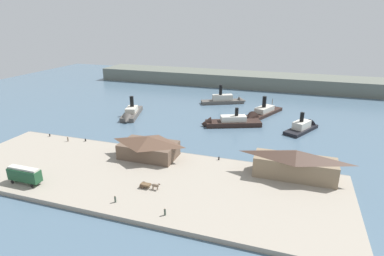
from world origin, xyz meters
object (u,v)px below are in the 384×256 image
at_px(horse_cart, 149,185).
at_px(pedestrian_near_east_shed, 165,212).
at_px(mooring_post_east, 50,135).
at_px(ferry_mid_harbor, 227,100).
at_px(ferry_outer_harbor, 226,122).
at_px(pedestrian_by_tram, 115,199).
at_px(ferry_shed_customs_shed, 295,164).
at_px(mooring_post_center_west, 120,144).
at_px(ferry_approaching_west, 260,113).
at_px(mooring_post_west, 85,140).
at_px(ferry_near_quay, 131,114).
at_px(ferry_shed_central_terminal, 149,147).
at_px(mooring_post_center_east, 219,158).
at_px(ferry_departing_north, 304,126).
at_px(pedestrian_at_waters_edge, 68,139).
at_px(street_tram, 24,174).

bearing_deg(horse_cart, pedestrian_near_east_shed, -48.30).
relative_size(horse_cart, mooring_post_east, 6.09).
xyz_separation_m(ferry_mid_harbor, ferry_outer_harbor, (7.49, -34.59, -0.23)).
xyz_separation_m(pedestrian_by_tram, ferry_mid_harbor, (4.13, 99.48, -0.37)).
height_order(ferry_shed_customs_shed, mooring_post_center_west, ferry_shed_customs_shed).
xyz_separation_m(ferry_shed_customs_shed, ferry_approaching_west, (-15.70, 56.35, -3.75)).
xyz_separation_m(mooring_post_west, ferry_near_quay, (-0.47, 32.53, -0.19)).
bearing_deg(ferry_outer_harbor, ferry_shed_central_terminal, -111.14).
height_order(mooring_post_east, mooring_post_center_east, same).
distance_m(mooring_post_west, ferry_near_quay, 32.54).
bearing_deg(ferry_departing_north, horse_cart, -120.90).
bearing_deg(ferry_near_quay, ferry_mid_harbor, 46.84).
distance_m(ferry_shed_central_terminal, pedestrian_by_tram, 25.71).
bearing_deg(ferry_shed_central_terminal, mooring_post_east, 174.00).
bearing_deg(mooring_post_center_west, ferry_outer_harbor, 50.90).
bearing_deg(pedestrian_at_waters_edge, ferry_shed_customs_shed, -1.33).
distance_m(street_tram, mooring_post_center_east, 53.11).
height_order(horse_cart, mooring_post_center_east, horse_cart).
bearing_deg(mooring_post_center_west, pedestrian_at_waters_edge, -173.35).
relative_size(ferry_shed_central_terminal, mooring_post_center_east, 19.17).
distance_m(street_tram, ferry_outer_harbor, 75.12).
bearing_deg(street_tram, mooring_post_center_east, 34.04).
distance_m(pedestrian_at_waters_edge, mooring_post_center_east, 53.17).
distance_m(pedestrian_by_tram, ferry_departing_north, 81.31).
distance_m(mooring_post_west, ferry_approaching_west, 74.98).
xyz_separation_m(pedestrian_near_east_shed, ferry_near_quay, (-43.60, 63.35, -0.54)).
height_order(mooring_post_west, ferry_outer_harbor, ferry_outer_harbor).
distance_m(mooring_post_center_east, ferry_outer_harbor, 35.29).
height_order(pedestrian_at_waters_edge, ferry_mid_harbor, ferry_mid_harbor).
relative_size(ferry_shed_customs_shed, street_tram, 2.39).
height_order(pedestrian_near_east_shed, ferry_near_quay, ferry_near_quay).
relative_size(mooring_post_center_west, ferry_mid_harbor, 0.04).
relative_size(pedestrian_near_east_shed, mooring_post_center_east, 1.95).
xyz_separation_m(ferry_shed_customs_shed, pedestrian_at_waters_edge, (-74.79, 1.74, -3.07)).
bearing_deg(mooring_post_center_west, ferry_mid_harbor, 73.34).
relative_size(pedestrian_at_waters_edge, ferry_near_quay, 0.08).
bearing_deg(ferry_near_quay, street_tram, -86.37).
distance_m(mooring_post_center_west, ferry_near_quay, 35.18).
height_order(pedestrian_at_waters_edge, mooring_post_center_west, pedestrian_at_waters_edge).
height_order(mooring_post_center_west, ferry_departing_north, ferry_departing_north).
bearing_deg(street_tram, ferry_departing_north, 45.45).
xyz_separation_m(ferry_shed_central_terminal, mooring_post_center_east, (20.91, 4.74, -2.93)).
height_order(mooring_post_west, ferry_near_quay, ferry_near_quay).
xyz_separation_m(mooring_post_east, ferry_departing_north, (86.96, 40.14, -0.30)).
height_order(ferry_shed_central_terminal, mooring_post_west, ferry_shed_central_terminal).
distance_m(pedestrian_near_east_shed, pedestrian_by_tram, 12.97).
xyz_separation_m(mooring_post_east, mooring_post_center_east, (62.54, 0.37, 0.00)).
xyz_separation_m(mooring_post_west, ferry_approaching_west, (53.40, 52.64, -0.36)).
relative_size(pedestrian_at_waters_edge, mooring_post_west, 1.89).
bearing_deg(horse_cart, pedestrian_at_waters_edge, 154.17).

